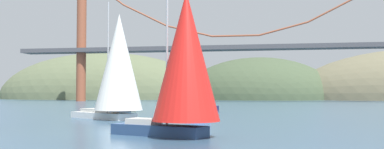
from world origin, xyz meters
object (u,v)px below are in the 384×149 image
Objects in this scene: sailboat_red_spinnaker at (184,60)px; sailboat_white_mainsail at (118,65)px; sailboat_orange_sail at (122,77)px; sailboat_blue_spinnaker at (198,86)px.

sailboat_white_mainsail is (-9.83, 15.57, 0.74)m from sailboat_red_spinnaker.
sailboat_white_mainsail reaches higher than sailboat_orange_sail.
sailboat_orange_sail is (-5.46, 16.68, -0.62)m from sailboat_white_mainsail.
sailboat_white_mainsail is (-5.32, -16.10, 1.83)m from sailboat_blue_spinnaker.
sailboat_red_spinnaker is 32.00m from sailboat_blue_spinnaker.
sailboat_red_spinnaker is 0.78× the size of sailboat_white_mainsail.
sailboat_blue_spinnaker is 17.05m from sailboat_white_mainsail.
sailboat_red_spinnaker is 0.97× the size of sailboat_orange_sail.
sailboat_white_mainsail is at bearing 122.28° from sailboat_red_spinnaker.
sailboat_blue_spinnaker is 0.79× the size of sailboat_orange_sail.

